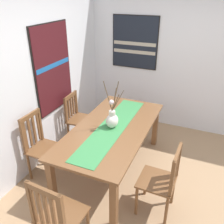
{
  "coord_description": "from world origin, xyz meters",
  "views": [
    {
      "loc": [
        -2.62,
        -0.47,
        2.48
      ],
      "look_at": [
        0.07,
        0.68,
        0.99
      ],
      "focal_mm": 39.08,
      "sensor_mm": 36.0,
      "label": 1
    }
  ],
  "objects": [
    {
      "name": "chair_1",
      "position": [
        0.56,
        1.52,
        0.48
      ],
      "size": [
        0.44,
        0.44,
        0.9
      ],
      "color": "brown",
      "rests_on": "ground_plane"
    },
    {
      "name": "chair_0",
      "position": [
        -0.4,
        1.57,
        0.5
      ],
      "size": [
        0.42,
        0.42,
        0.98
      ],
      "color": "brown",
      "rests_on": "ground_plane"
    },
    {
      "name": "chair_2",
      "position": [
        -0.4,
        -0.15,
        0.49
      ],
      "size": [
        0.43,
        0.43,
        0.93
      ],
      "color": "brown",
      "rests_on": "ground_plane"
    },
    {
      "name": "chair_3",
      "position": [
        -1.32,
        0.67,
        0.51
      ],
      "size": [
        0.45,
        0.45,
        0.98
      ],
      "color": "brown",
      "rests_on": "ground_plane"
    },
    {
      "name": "wall_side",
      "position": [
        1.86,
        0.0,
        1.35
      ],
      "size": [
        0.12,
        6.4,
        2.7
      ],
      "primitive_type": "cube",
      "color": "silver",
      "rests_on": "ground_plane"
    },
    {
      "name": "painting_on_back_wall",
      "position": [
        0.35,
        1.79,
        1.38
      ],
      "size": [
        0.88,
        0.05,
        1.34
      ],
      "color": "black"
    },
    {
      "name": "centerpiece_vase",
      "position": [
        0.08,
        0.69,
        0.87
      ],
      "size": [
        0.23,
        0.25,
        0.7
      ],
      "color": "silver",
      "rests_on": "dining_table"
    },
    {
      "name": "table_runner",
      "position": [
        0.08,
        0.68,
        0.75
      ],
      "size": [
        1.84,
        0.36,
        0.01
      ],
      "primitive_type": "cube",
      "color": "#388447",
      "rests_on": "dining_table"
    },
    {
      "name": "painting_on_side_wall",
      "position": [
        1.79,
        0.96,
        1.58
      ],
      "size": [
        0.05,
        0.88,
        0.96
      ],
      "color": "black"
    },
    {
      "name": "ground_plane",
      "position": [
        0.0,
        0.0,
        -0.01
      ],
      "size": [
        6.4,
        6.4,
        0.03
      ],
      "primitive_type": "cube",
      "color": "#A37F5B"
    },
    {
      "name": "wall_back",
      "position": [
        0.0,
        1.86,
        1.35
      ],
      "size": [
        6.4,
        0.12,
        2.7
      ],
      "primitive_type": "cube",
      "color": "silver",
      "rests_on": "ground_plane"
    },
    {
      "name": "dining_table",
      "position": [
        0.08,
        0.68,
        0.65
      ],
      "size": [
        2.0,
        0.98,
        0.75
      ],
      "color": "brown",
      "rests_on": "ground_plane"
    }
  ]
}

